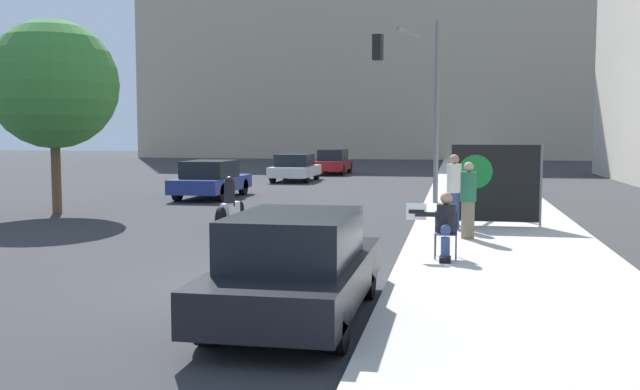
{
  "coord_description": "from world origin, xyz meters",
  "views": [
    {
      "loc": [
        2.84,
        -10.6,
        2.42
      ],
      "look_at": [
        0.04,
        4.03,
        1.13
      ],
      "focal_mm": 40.0,
      "sensor_mm": 36.0,
      "label": 1
    }
  ],
  "objects_px": {
    "seated_protester": "(445,223)",
    "car_on_road_midblock": "(295,168)",
    "traffic_light_pole": "(415,84)",
    "protest_banner": "(494,183)",
    "car_on_road_distant": "(333,162)",
    "motorcycle_on_road": "(230,206)",
    "jogger_on_sidewalk": "(468,200)",
    "pedestrian_behind": "(454,191)",
    "street_tree_near_curb": "(53,84)",
    "car_on_road_nearest": "(211,179)",
    "parked_car_curbside": "(296,266)"
  },
  "relations": [
    {
      "from": "seated_protester",
      "to": "car_on_road_midblock",
      "type": "distance_m",
      "value": 23.42
    },
    {
      "from": "seated_protester",
      "to": "traffic_light_pole",
      "type": "distance_m",
      "value": 11.18
    },
    {
      "from": "traffic_light_pole",
      "to": "car_on_road_midblock",
      "type": "relative_size",
      "value": 1.38
    },
    {
      "from": "protest_banner",
      "to": "car_on_road_distant",
      "type": "relative_size",
      "value": 0.48
    },
    {
      "from": "protest_banner",
      "to": "motorcycle_on_road",
      "type": "distance_m",
      "value": 6.66
    },
    {
      "from": "seated_protester",
      "to": "car_on_road_distant",
      "type": "xyz_separation_m",
      "value": [
        -6.97,
        28.77,
        -0.08
      ]
    },
    {
      "from": "seated_protester",
      "to": "jogger_on_sidewalk",
      "type": "height_order",
      "value": "jogger_on_sidewalk"
    },
    {
      "from": "protest_banner",
      "to": "traffic_light_pole",
      "type": "relative_size",
      "value": 0.38
    },
    {
      "from": "jogger_on_sidewalk",
      "to": "car_on_road_distant",
      "type": "bearing_deg",
      "value": -75.99
    },
    {
      "from": "pedestrian_behind",
      "to": "street_tree_near_curb",
      "type": "bearing_deg",
      "value": -19.9
    },
    {
      "from": "jogger_on_sidewalk",
      "to": "car_on_road_nearest",
      "type": "bearing_deg",
      "value": -48.66
    },
    {
      "from": "traffic_light_pole",
      "to": "street_tree_near_curb",
      "type": "bearing_deg",
      "value": -158.81
    },
    {
      "from": "car_on_road_nearest",
      "to": "car_on_road_distant",
      "type": "bearing_deg",
      "value": 83.54
    },
    {
      "from": "traffic_light_pole",
      "to": "car_on_road_distant",
      "type": "bearing_deg",
      "value": 107.7
    },
    {
      "from": "parked_car_curbside",
      "to": "car_on_road_midblock",
      "type": "xyz_separation_m",
      "value": [
        -5.95,
        26.11,
        -0.01
      ]
    },
    {
      "from": "traffic_light_pole",
      "to": "jogger_on_sidewalk",
      "type": "bearing_deg",
      "value": -78.55
    },
    {
      "from": "car_on_road_nearest",
      "to": "car_on_road_distant",
      "type": "distance_m",
      "value": 16.41
    },
    {
      "from": "car_on_road_distant",
      "to": "traffic_light_pole",
      "type": "bearing_deg",
      "value": -72.3
    },
    {
      "from": "pedestrian_behind",
      "to": "car_on_road_distant",
      "type": "relative_size",
      "value": 0.38
    },
    {
      "from": "car_on_road_midblock",
      "to": "street_tree_near_curb",
      "type": "bearing_deg",
      "value": -103.89
    },
    {
      "from": "pedestrian_behind",
      "to": "motorcycle_on_road",
      "type": "height_order",
      "value": "pedestrian_behind"
    },
    {
      "from": "pedestrian_behind",
      "to": "traffic_light_pole",
      "type": "height_order",
      "value": "traffic_light_pole"
    },
    {
      "from": "parked_car_curbside",
      "to": "car_on_road_distant",
      "type": "height_order",
      "value": "car_on_road_distant"
    },
    {
      "from": "protest_banner",
      "to": "car_on_road_distant",
      "type": "distance_m",
      "value": 25.23
    },
    {
      "from": "jogger_on_sidewalk",
      "to": "car_on_road_midblock",
      "type": "xyz_separation_m",
      "value": [
        -8.23,
        19.51,
        -0.31
      ]
    },
    {
      "from": "pedestrian_behind",
      "to": "parked_car_curbside",
      "type": "bearing_deg",
      "value": 68.17
    },
    {
      "from": "motorcycle_on_road",
      "to": "car_on_road_nearest",
      "type": "bearing_deg",
      "value": 112.7
    },
    {
      "from": "car_on_road_nearest",
      "to": "motorcycle_on_road",
      "type": "distance_m",
      "value": 8.55
    },
    {
      "from": "protest_banner",
      "to": "street_tree_near_curb",
      "type": "relative_size",
      "value": 0.38
    },
    {
      "from": "jogger_on_sidewalk",
      "to": "parked_car_curbside",
      "type": "relative_size",
      "value": 0.38
    },
    {
      "from": "motorcycle_on_road",
      "to": "street_tree_near_curb",
      "type": "distance_m",
      "value": 7.22
    },
    {
      "from": "pedestrian_behind",
      "to": "street_tree_near_curb",
      "type": "relative_size",
      "value": 0.3
    },
    {
      "from": "car_on_road_nearest",
      "to": "motorcycle_on_road",
      "type": "relative_size",
      "value": 2.09
    },
    {
      "from": "car_on_road_distant",
      "to": "motorcycle_on_road",
      "type": "distance_m",
      "value": 24.24
    },
    {
      "from": "protest_banner",
      "to": "car_on_road_distant",
      "type": "xyz_separation_m",
      "value": [
        -8.07,
        23.9,
        -0.48
      ]
    },
    {
      "from": "parked_car_curbside",
      "to": "street_tree_near_curb",
      "type": "bearing_deg",
      "value": 132.69
    },
    {
      "from": "protest_banner",
      "to": "motorcycle_on_road",
      "type": "relative_size",
      "value": 1.03
    },
    {
      "from": "car_on_road_distant",
      "to": "motorcycle_on_road",
      "type": "relative_size",
      "value": 2.17
    },
    {
      "from": "seated_protester",
      "to": "traffic_light_pole",
      "type": "relative_size",
      "value": 0.21
    },
    {
      "from": "motorcycle_on_road",
      "to": "parked_car_curbside",
      "type": "bearing_deg",
      "value": -66.79
    },
    {
      "from": "car_on_road_nearest",
      "to": "car_on_road_distant",
      "type": "relative_size",
      "value": 0.96
    },
    {
      "from": "jogger_on_sidewalk",
      "to": "traffic_light_pole",
      "type": "height_order",
      "value": "traffic_light_pole"
    },
    {
      "from": "pedestrian_behind",
      "to": "jogger_on_sidewalk",
      "type": "bearing_deg",
      "value": 92.6
    },
    {
      "from": "traffic_light_pole",
      "to": "car_on_road_nearest",
      "type": "xyz_separation_m",
      "value": [
        -7.63,
        1.83,
        -3.31
      ]
    },
    {
      "from": "car_on_road_midblock",
      "to": "motorcycle_on_road",
      "type": "bearing_deg",
      "value": -82.63
    },
    {
      "from": "car_on_road_midblock",
      "to": "street_tree_near_curb",
      "type": "distance_m",
      "value": 16.28
    },
    {
      "from": "parked_car_curbside",
      "to": "car_on_road_nearest",
      "type": "height_order",
      "value": "parked_car_curbside"
    },
    {
      "from": "parked_car_curbside",
      "to": "car_on_road_distant",
      "type": "bearing_deg",
      "value": 98.91
    },
    {
      "from": "parked_car_curbside",
      "to": "car_on_road_nearest",
      "type": "bearing_deg",
      "value": 112.97
    },
    {
      "from": "seated_protester",
      "to": "protest_banner",
      "type": "distance_m",
      "value": 5.02
    }
  ]
}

